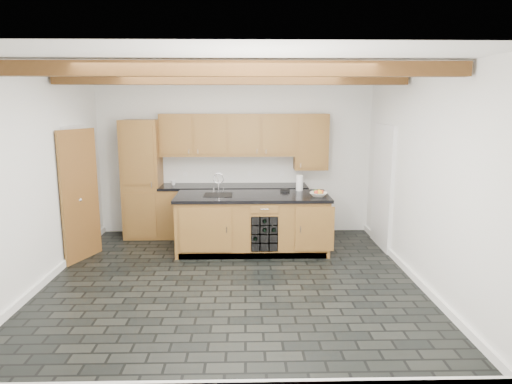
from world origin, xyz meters
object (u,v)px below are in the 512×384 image
at_px(paper_towel, 299,183).
at_px(island, 253,223).
at_px(kitchen_scale, 285,190).
at_px(fruit_bowl, 318,194).

bearing_deg(paper_towel, island, -155.27).
bearing_deg(kitchen_scale, paper_towel, 26.54).
height_order(fruit_bowl, paper_towel, paper_towel).
xyz_separation_m(island, paper_towel, (0.79, 0.37, 0.60)).
bearing_deg(paper_towel, fruit_bowl, -64.66).
height_order(island, paper_towel, paper_towel).
bearing_deg(kitchen_scale, island, -147.68).
xyz_separation_m(fruit_bowl, paper_towel, (-0.24, 0.51, 0.10)).
xyz_separation_m(island, fruit_bowl, (1.04, -0.15, 0.50)).
bearing_deg(island, paper_towel, 24.73).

